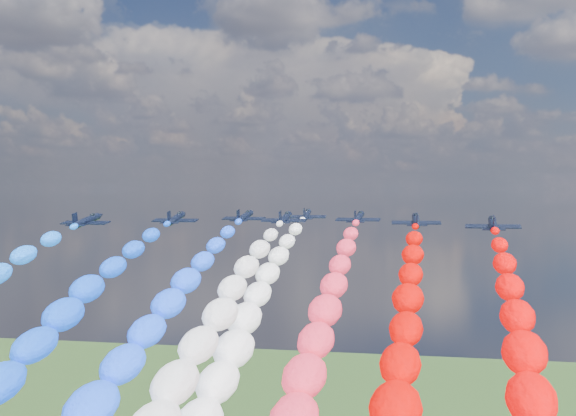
# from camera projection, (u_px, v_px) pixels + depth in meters

# --- Properties ---
(jet_0) EXTENTS (8.66, 11.49, 4.14)m
(jet_0) POSITION_uv_depth(u_px,v_px,m) (87.00, 221.00, 125.30)
(jet_0) COLOR black
(jet_1) EXTENTS (8.36, 11.28, 4.14)m
(jet_1) POSITION_uv_depth(u_px,v_px,m) (176.00, 218.00, 134.88)
(jet_1) COLOR black
(trail_1) EXTENTS (6.22, 102.76, 38.51)m
(trail_1) POSITION_uv_depth(u_px,v_px,m) (15.00, 389.00, 83.53)
(trail_1) COLOR blue
(jet_2) EXTENTS (8.76, 11.57, 4.14)m
(jet_2) POSITION_uv_depth(u_px,v_px,m) (245.00, 217.00, 143.62)
(jet_2) COLOR black
(trail_2) EXTENTS (6.22, 102.76, 38.51)m
(trail_2) POSITION_uv_depth(u_px,v_px,m) (137.00, 370.00, 92.27)
(trail_2) COLOR #184CFD
(jet_3) EXTENTS (8.20, 11.17, 4.14)m
(jet_3) POSITION_uv_depth(u_px,v_px,m) (285.00, 218.00, 135.42)
(jet_3) COLOR black
(trail_3) EXTENTS (6.22, 102.76, 38.51)m
(trail_3) POSITION_uv_depth(u_px,v_px,m) (191.00, 387.00, 84.08)
(trail_3) COLOR silver
(jet_4) EXTENTS (8.65, 11.49, 4.14)m
(jet_4) POSITION_uv_depth(u_px,v_px,m) (306.00, 215.00, 152.91)
(jet_4) COLOR black
(trail_4) EXTENTS (6.22, 102.76, 38.51)m
(trail_4) POSITION_uv_depth(u_px,v_px,m) (239.00, 353.00, 101.56)
(trail_4) COLOR white
(jet_5) EXTENTS (8.62, 11.47, 4.14)m
(jet_5) POSITION_uv_depth(u_px,v_px,m) (358.00, 218.00, 138.22)
(jet_5) COLOR black
(trail_5) EXTENTS (6.22, 102.76, 38.51)m
(trail_5) POSITION_uv_depth(u_px,v_px,m) (311.00, 381.00, 86.88)
(trail_5) COLOR #F72B48
(jet_6) EXTENTS (8.76, 11.56, 4.14)m
(jet_6) POSITION_uv_depth(u_px,v_px,m) (416.00, 221.00, 125.48)
(jet_6) COLOR black
(trail_6) EXTENTS (6.22, 102.76, 38.51)m
(trail_6) POSITION_uv_depth(u_px,v_px,m) (401.00, 414.00, 74.13)
(trail_6) COLOR #D40300
(jet_7) EXTENTS (8.45, 11.34, 4.14)m
(jet_7) POSITION_uv_depth(u_px,v_px,m) (493.00, 224.00, 112.82)
(jet_7) COLOR black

